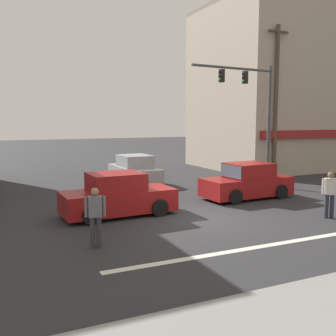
{
  "coord_description": "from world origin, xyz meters",
  "views": [
    {
      "loc": [
        -6.72,
        -11.98,
        3.5
      ],
      "look_at": [
        -0.25,
        2.0,
        1.6
      ],
      "focal_mm": 42.0,
      "sensor_mm": 36.0,
      "label": 1
    }
  ],
  "objects_px": {
    "sedan_parked_curbside": "(134,171)",
    "pedestrian_far_side": "(95,214)",
    "utility_pole_far_right": "(276,100)",
    "sedan_approaching_near": "(247,182)",
    "traffic_light_mast": "(255,106)",
    "pedestrian_mid_crossing": "(330,192)",
    "sedan_waiting_far": "(118,196)"
  },
  "relations": [
    {
      "from": "traffic_light_mast",
      "to": "sedan_parked_curbside",
      "type": "distance_m",
      "value": 7.27
    },
    {
      "from": "sedan_waiting_far",
      "to": "pedestrian_far_side",
      "type": "bearing_deg",
      "value": -117.19
    },
    {
      "from": "traffic_light_mast",
      "to": "pedestrian_mid_crossing",
      "type": "xyz_separation_m",
      "value": [
        -1.36,
        -6.22,
        -3.23
      ]
    },
    {
      "from": "sedan_approaching_near",
      "to": "traffic_light_mast",
      "type": "bearing_deg",
      "value": 47.17
    },
    {
      "from": "utility_pole_far_right",
      "to": "sedan_waiting_far",
      "type": "xyz_separation_m",
      "value": [
        -11.39,
        -5.03,
        -3.92
      ]
    },
    {
      "from": "utility_pole_far_right",
      "to": "traffic_light_mast",
      "type": "height_order",
      "value": "utility_pole_far_right"
    },
    {
      "from": "pedestrian_mid_crossing",
      "to": "pedestrian_far_side",
      "type": "relative_size",
      "value": 1.0
    },
    {
      "from": "sedan_waiting_far",
      "to": "pedestrian_far_side",
      "type": "height_order",
      "value": "pedestrian_far_side"
    },
    {
      "from": "utility_pole_far_right",
      "to": "pedestrian_mid_crossing",
      "type": "distance_m",
      "value": 10.45
    },
    {
      "from": "sedan_parked_curbside",
      "to": "pedestrian_far_side",
      "type": "bearing_deg",
      "value": -115.54
    },
    {
      "from": "sedan_waiting_far",
      "to": "sedan_approaching_near",
      "type": "bearing_deg",
      "value": 6.01
    },
    {
      "from": "utility_pole_far_right",
      "to": "traffic_light_mast",
      "type": "distance_m",
      "value": 4.1
    },
    {
      "from": "pedestrian_mid_crossing",
      "to": "sedan_parked_curbside",
      "type": "bearing_deg",
      "value": 109.94
    },
    {
      "from": "utility_pole_far_right",
      "to": "pedestrian_mid_crossing",
      "type": "relative_size",
      "value": 5.37
    },
    {
      "from": "utility_pole_far_right",
      "to": "sedan_parked_curbside",
      "type": "xyz_separation_m",
      "value": [
        -8.35,
        1.56,
        -3.92
      ]
    },
    {
      "from": "traffic_light_mast",
      "to": "sedan_waiting_far",
      "type": "bearing_deg",
      "value": -161.78
    },
    {
      "from": "utility_pole_far_right",
      "to": "sedan_approaching_near",
      "type": "distance_m",
      "value": 7.83
    },
    {
      "from": "utility_pole_far_right",
      "to": "traffic_light_mast",
      "type": "xyz_separation_m",
      "value": [
        -3.31,
        -2.37,
        -0.46
      ]
    },
    {
      "from": "traffic_light_mast",
      "to": "sedan_parked_curbside",
      "type": "relative_size",
      "value": 1.5
    },
    {
      "from": "traffic_light_mast",
      "to": "sedan_parked_curbside",
      "type": "bearing_deg",
      "value": 142.01
    },
    {
      "from": "sedan_approaching_near",
      "to": "pedestrian_far_side",
      "type": "height_order",
      "value": "pedestrian_far_side"
    },
    {
      "from": "traffic_light_mast",
      "to": "pedestrian_far_side",
      "type": "relative_size",
      "value": 3.71
    },
    {
      "from": "traffic_light_mast",
      "to": "sedan_waiting_far",
      "type": "height_order",
      "value": "traffic_light_mast"
    },
    {
      "from": "sedan_parked_curbside",
      "to": "pedestrian_far_side",
      "type": "xyz_separation_m",
      "value": [
        -4.71,
        -9.86,
        0.24
      ]
    },
    {
      "from": "utility_pole_far_right",
      "to": "sedan_waiting_far",
      "type": "bearing_deg",
      "value": -156.16
    },
    {
      "from": "sedan_parked_curbside",
      "to": "sedan_approaching_near",
      "type": "distance_m",
      "value": 6.74
    },
    {
      "from": "sedan_parked_curbside",
      "to": "traffic_light_mast",
      "type": "bearing_deg",
      "value": -37.99
    },
    {
      "from": "utility_pole_far_right",
      "to": "pedestrian_far_side",
      "type": "bearing_deg",
      "value": -147.59
    },
    {
      "from": "sedan_approaching_near",
      "to": "pedestrian_mid_crossing",
      "type": "relative_size",
      "value": 2.51
    },
    {
      "from": "sedan_approaching_near",
      "to": "sedan_waiting_far",
      "type": "distance_m",
      "value": 6.25
    },
    {
      "from": "sedan_approaching_near",
      "to": "sedan_waiting_far",
      "type": "height_order",
      "value": "same"
    },
    {
      "from": "sedan_waiting_far",
      "to": "pedestrian_mid_crossing",
      "type": "height_order",
      "value": "pedestrian_mid_crossing"
    }
  ]
}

